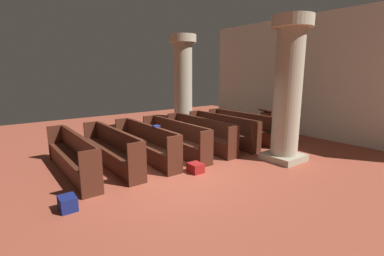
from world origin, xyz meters
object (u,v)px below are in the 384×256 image
Objects in this scene: pew_row_0 at (242,125)px; pew_row_3 at (175,137)px; lectern at (265,126)px; pew_row_2 at (200,132)px; pew_row_5 at (112,147)px; pew_row_4 at (145,142)px; hymn_book at (156,126)px; kneeler_box_navy at (68,203)px; pillar_aisle_side at (288,89)px; pillar_far_side at (183,83)px; pew_row_6 at (72,154)px; kneeler_box_red at (196,168)px; pew_row_1 at (222,129)px.

pew_row_0 is 1.00× the size of pew_row_3.
pew_row_0 is 2.88× the size of lectern.
pew_row_0 and pew_row_2 have the same top height.
pew_row_0 is at bearing 90.00° from pew_row_5.
pew_row_2 and pew_row_4 have the same top height.
pew_row_0 is at bearing 94.66° from hymn_book.
pew_row_5 reaches higher than kneeler_box_navy.
pillar_far_side is (-4.78, -0.07, 0.00)m from pillar_aisle_side.
pew_row_3 is 3.44m from pillar_far_side.
lectern is at bearing 86.55° from pew_row_5.
pew_row_0 is 5.90m from pew_row_6.
pew_row_6 is 0.81× the size of pillar_far_side.
kneeler_box_red is (1.69, 2.44, -0.40)m from pew_row_6.
pew_row_1 is 5.78m from kneeler_box_navy.
pillar_aisle_side is at bearing 0.79° from pillar_far_side.
pew_row_3 is at bearing -90.00° from pew_row_1.
lectern is at bearing 139.17° from pillar_aisle_side.
pew_row_3 and pew_row_4 have the same top height.
pew_row_2 reaches higher than kneeler_box_red.
pillar_far_side is (-2.36, 1.02, 1.49)m from pew_row_2.
pillar_aisle_side reaches higher than hymn_book.
pew_row_0 is 0.81× the size of pillar_far_side.
pew_row_2 is at bearing -96.98° from lectern.
lectern reaches higher than pew_row_0.
lectern is (0.35, 3.85, -0.06)m from pew_row_3.
pew_row_5 is 0.98m from pew_row_6.
hymn_book reaches higher than kneeler_box_red.
pew_row_1 is at bearing 90.00° from pew_row_4.
pillar_aisle_side reaches higher than pew_row_0.
pew_row_4 is (0.00, -2.95, 0.00)m from pew_row_1.
kneeler_box_navy reaches higher than kneeler_box_red.
pew_row_1 is 3.02m from kneeler_box_red.
hymn_book is at bearing -85.34° from pew_row_0.
pillar_aisle_side is at bearing 64.31° from pew_row_6.
pew_row_6 is 1.93m from kneeler_box_navy.
lectern is at bearing 34.24° from pillar_far_side.
pillar_far_side is (-2.36, 3.97, 1.49)m from pew_row_5.
pew_row_0 is at bearing -111.24° from lectern.
pew_row_4 is (0.00, -3.93, 0.00)m from pew_row_0.
pew_row_3 is 17.16× the size of hymn_book.
pillar_far_side is 5.13m from kneeler_box_red.
pew_row_5 is at bearing -90.00° from pew_row_0.
pillar_far_side is at bearing -158.22° from pew_row_0.
pillar_aisle_side is (2.41, 2.07, 1.49)m from pew_row_3.
pew_row_1 reaches higher than kneeler_box_red.
pillar_far_side is 10.61× the size of kneeler_box_red.
pew_row_1 is 1.00× the size of pew_row_6.
pew_row_1 is (0.00, -0.98, 0.00)m from pew_row_0.
pew_row_3 is at bearing 117.25° from kneeler_box_navy.
pew_row_0 is 3.86m from kneeler_box_red.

